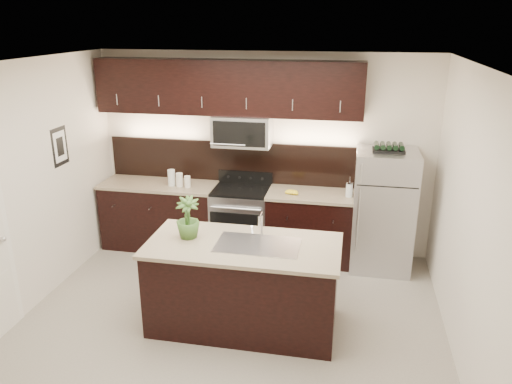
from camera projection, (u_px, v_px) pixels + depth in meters
The scene contains 12 objects.
ground at pixel (230, 322), 5.36m from camera, with size 4.50×4.50×0.00m, color gray.
room_walls at pixel (215, 172), 4.79m from camera, with size 4.52×4.02×2.71m.
counter_run at pixel (227, 220), 6.85m from camera, with size 3.51×0.65×0.94m.
upper_fixtures at pixel (229, 96), 6.44m from camera, with size 3.49×0.40×1.66m.
island at pixel (244, 285), 5.18m from camera, with size 1.96×0.96×0.94m.
sink_faucet at pixel (258, 243), 5.00m from camera, with size 0.84×0.50×0.28m.
refrigerator at pixel (383, 211), 6.32m from camera, with size 0.75×0.68×1.56m, color #B2B2B7.
wine_rack at pixel (389, 148), 6.05m from camera, with size 0.39×0.24×0.09m.
plant at pixel (188, 218), 5.10m from camera, with size 0.24×0.24×0.44m, color #365B24.
canisters at pixel (178, 179), 6.73m from camera, with size 0.33×0.13×0.22m.
french_press at pixel (349, 189), 6.33m from camera, with size 0.09×0.09×0.26m.
bananas at pixel (289, 191), 6.46m from camera, with size 0.18×0.14×0.06m, color yellow.
Camera 1 is at (1.16, -4.46, 3.09)m, focal length 35.00 mm.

